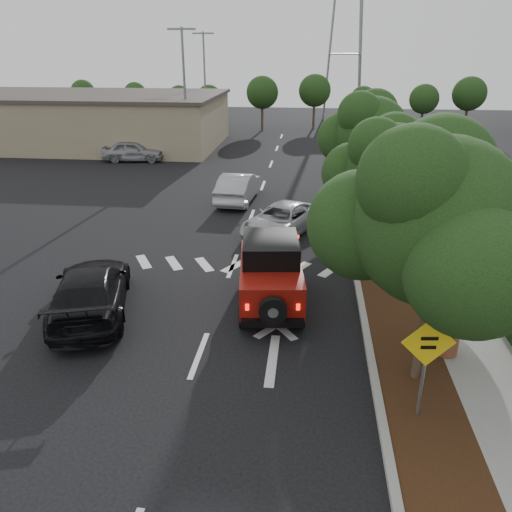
# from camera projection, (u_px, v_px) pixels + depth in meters

# --- Properties ---
(ground) EXTENTS (120.00, 120.00, 0.00)m
(ground) POSITION_uv_depth(u_px,v_px,m) (199.00, 355.00, 13.51)
(ground) COLOR black
(ground) RESTS_ON ground
(curb) EXTENTS (0.20, 70.00, 0.15)m
(curb) POSITION_uv_depth(u_px,v_px,m) (346.00, 218.00, 24.02)
(curb) COLOR #9E9B93
(curb) RESTS_ON ground
(planting_strip) EXTENTS (1.80, 70.00, 0.12)m
(planting_strip) POSITION_uv_depth(u_px,v_px,m) (367.00, 219.00, 23.92)
(planting_strip) COLOR black
(planting_strip) RESTS_ON ground
(sidewalk) EXTENTS (2.00, 70.00, 0.12)m
(sidewalk) POSITION_uv_depth(u_px,v_px,m) (407.00, 221.00, 23.73)
(sidewalk) COLOR gray
(sidewalk) RESTS_ON ground
(hedge) EXTENTS (0.80, 70.00, 0.80)m
(hedge) POSITION_uv_depth(u_px,v_px,m) (439.00, 215.00, 23.46)
(hedge) COLOR black
(hedge) RESTS_ON ground
(commercial_building) EXTENTS (22.00, 12.00, 4.00)m
(commercial_building) POSITION_uv_depth(u_px,v_px,m) (87.00, 120.00, 41.84)
(commercial_building) COLOR gray
(commercial_building) RESTS_ON ground
(transmission_tower) EXTENTS (7.00, 4.00, 28.00)m
(transmission_tower) POSITION_uv_depth(u_px,v_px,m) (340.00, 120.00, 56.89)
(transmission_tower) COLOR slate
(transmission_tower) RESTS_ON ground
(street_tree_near) EXTENTS (3.80, 3.80, 5.92)m
(street_tree_near) POSITION_uv_depth(u_px,v_px,m) (414.00, 380.00, 12.49)
(street_tree_near) COLOR black
(street_tree_near) RESTS_ON ground
(street_tree_mid) EXTENTS (3.20, 3.20, 5.32)m
(street_tree_mid) POSITION_uv_depth(u_px,v_px,m) (381.00, 267.00, 18.90)
(street_tree_mid) COLOR black
(street_tree_mid) RESTS_ON ground
(street_tree_far) EXTENTS (3.40, 3.40, 5.62)m
(street_tree_far) POSITION_uv_depth(u_px,v_px,m) (365.00, 214.00, 24.86)
(street_tree_far) COLOR black
(street_tree_far) RESTS_ON ground
(light_pole_a) EXTENTS (2.00, 0.22, 9.00)m
(light_pole_a) POSITION_uv_depth(u_px,v_px,m) (188.00, 156.00, 37.99)
(light_pole_a) COLOR slate
(light_pole_a) RESTS_ON ground
(light_pole_b) EXTENTS (2.00, 0.22, 9.00)m
(light_pole_b) POSITION_uv_depth(u_px,v_px,m) (207.00, 132.00, 49.09)
(light_pole_b) COLOR slate
(light_pole_b) RESTS_ON ground
(red_jeep) EXTENTS (2.31, 4.40, 2.18)m
(red_jeep) POSITION_uv_depth(u_px,v_px,m) (270.00, 271.00, 15.88)
(red_jeep) COLOR black
(red_jeep) RESTS_ON ground
(silver_suv_ahead) EXTENTS (3.88, 5.17, 1.30)m
(silver_suv_ahead) POSITION_uv_depth(u_px,v_px,m) (281.00, 220.00, 22.04)
(silver_suv_ahead) COLOR #AEB1B6
(silver_suv_ahead) RESTS_ON ground
(black_suv_oncoming) EXTENTS (3.57, 5.69, 1.54)m
(black_suv_oncoming) POSITION_uv_depth(u_px,v_px,m) (91.00, 291.00, 15.38)
(black_suv_oncoming) COLOR black
(black_suv_oncoming) RESTS_ON ground
(silver_sedan_oncoming) EXTENTS (1.97, 4.77, 1.54)m
(silver_sedan_oncoming) POSITION_uv_depth(u_px,v_px,m) (238.00, 187.00, 26.70)
(silver_sedan_oncoming) COLOR #A3A5AA
(silver_sedan_oncoming) RESTS_ON ground
(parked_suv) EXTENTS (4.55, 2.24, 1.49)m
(parked_suv) POSITION_uv_depth(u_px,v_px,m) (133.00, 151.00, 36.14)
(parked_suv) COLOR #939699
(parked_suv) RESTS_ON ground
(speed_hump_sign) EXTENTS (1.15, 0.15, 2.46)m
(speed_hump_sign) POSITION_uv_depth(u_px,v_px,m) (427.00, 355.00, 10.54)
(speed_hump_sign) COLOR slate
(speed_hump_sign) RESTS_ON ground
(terracotta_planter) EXTENTS (0.76, 0.76, 1.32)m
(terracotta_planter) POSITION_uv_depth(u_px,v_px,m) (449.00, 328.00, 13.11)
(terracotta_planter) COLOR brown
(terracotta_planter) RESTS_ON ground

